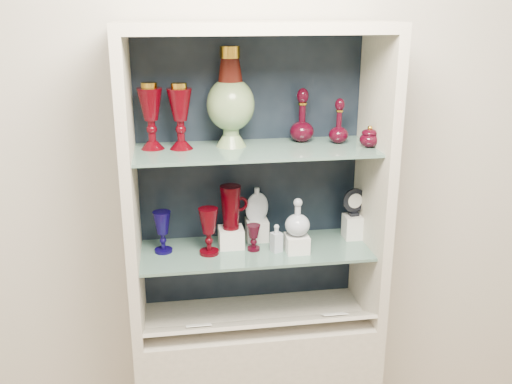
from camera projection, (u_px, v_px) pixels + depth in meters
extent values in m
cube|color=beige|center=(248.00, 153.00, 2.40)|extent=(3.50, 0.02, 2.80)
cube|color=black|center=(249.00, 172.00, 2.40)|extent=(0.98, 0.02, 1.15)
cube|color=#B7AE9D|center=(130.00, 192.00, 2.15)|extent=(0.04, 0.40, 1.15)
cube|color=#B7AE9D|center=(374.00, 180.00, 2.29)|extent=(0.04, 0.40, 1.15)
cube|color=#B7AE9D|center=(256.00, 27.00, 2.03)|extent=(1.00, 0.40, 0.04)
cube|color=slate|center=(255.00, 250.00, 2.32)|extent=(0.92, 0.34, 0.01)
cube|color=slate|center=(255.00, 150.00, 2.19)|extent=(0.92, 0.34, 0.01)
cube|color=#B7AE9D|center=(260.00, 323.00, 2.28)|extent=(0.92, 0.17, 0.09)
cube|color=white|center=(199.00, 325.00, 2.24)|extent=(0.10, 0.06, 0.03)
cube|color=white|center=(334.00, 314.00, 2.32)|extent=(0.10, 0.06, 0.03)
cube|color=silver|center=(231.00, 237.00, 2.33)|extent=(0.10, 0.10, 0.08)
cube|color=silver|center=(257.00, 230.00, 2.40)|extent=(0.09, 0.09, 0.09)
cube|color=silver|center=(297.00, 243.00, 2.29)|extent=(0.09, 0.09, 0.07)
cube|color=silver|center=(353.00, 227.00, 2.42)|extent=(0.08, 0.08, 0.10)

